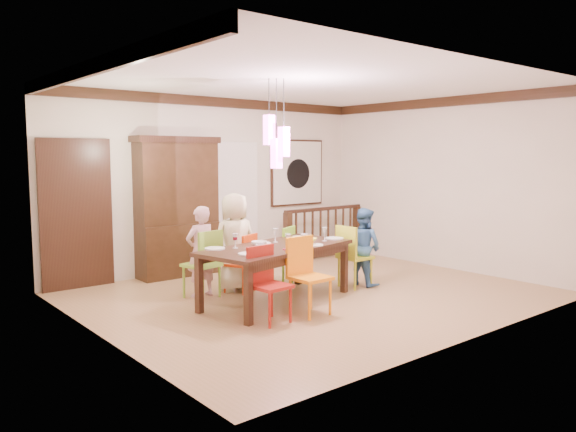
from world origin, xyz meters
TOP-DOWN VIEW (x-y plane):
  - floor at (0.00, 0.00)m, footprint 6.00×6.00m
  - ceiling at (0.00, 0.00)m, footprint 6.00×6.00m
  - wall_back at (0.00, 2.50)m, footprint 6.00×0.00m
  - wall_left at (-3.00, 0.00)m, footprint 0.00×5.00m
  - wall_right at (3.00, 0.00)m, footprint 0.00×5.00m
  - crown_molding at (0.00, 0.00)m, footprint 6.00×5.00m
  - panel_door at (-2.40, 2.45)m, footprint 1.04×0.07m
  - white_doorway at (0.35, 2.46)m, footprint 0.97×0.05m
  - painting at (1.80, 2.46)m, footprint 1.25×0.06m
  - pendant_cluster at (-0.65, -0.01)m, footprint 0.27×0.21m
  - dining_table at (-0.65, -0.01)m, footprint 2.31×1.40m
  - chair_far_left at (-1.30, 0.81)m, footprint 0.49×0.49m
  - chair_far_mid at (-0.71, 0.76)m, footprint 0.49×0.49m
  - chair_far_right at (0.00, 0.79)m, footprint 0.53×0.53m
  - chair_near_left at (-1.28, -0.69)m, footprint 0.43×0.43m
  - chair_near_mid at (-0.71, -0.74)m, footprint 0.43×0.43m
  - chair_end_right at (0.76, -0.08)m, footprint 0.42×0.42m
  - china_hutch at (-0.86, 2.30)m, footprint 1.41×0.46m
  - balustrade at (2.04, 1.95)m, footprint 1.97×0.15m
  - person_far_left at (-1.28, 0.87)m, footprint 0.47×0.33m
  - person_far_mid at (-0.73, 0.85)m, footprint 0.73×0.52m
  - person_end_right at (0.96, -0.06)m, footprint 0.46×0.58m
  - serving_bowl at (-0.34, -0.16)m, footprint 0.45×0.45m
  - small_bowl at (-0.85, 0.11)m, footprint 0.25×0.25m
  - cup_left at (-1.09, -0.24)m, footprint 0.13×0.13m
  - cup_right at (-0.08, 0.10)m, footprint 0.13×0.13m
  - plate_far_left at (-1.42, 0.28)m, footprint 0.26×0.26m
  - plate_far_mid at (-0.71, 0.25)m, footprint 0.26×0.26m
  - plate_far_right at (0.08, 0.34)m, footprint 0.26×0.26m
  - plate_near_left at (-1.31, -0.31)m, footprint 0.26×0.26m
  - plate_near_mid at (-0.27, -0.30)m, footprint 0.26×0.26m
  - plate_end_right at (0.36, -0.05)m, footprint 0.26×0.26m
  - wine_glass_a at (-1.18, 0.17)m, footprint 0.08×0.08m
  - wine_glass_b at (-0.48, 0.24)m, footprint 0.08×0.08m
  - wine_glass_c at (-0.70, -0.30)m, footprint 0.08×0.08m
  - wine_glass_d at (0.11, -0.11)m, footprint 0.08×0.08m
  - napkin at (-0.71, -0.38)m, footprint 0.18×0.14m

SIDE VIEW (x-z plane):
  - floor at x=0.00m, z-range 0.00..0.00m
  - chair_far_mid at x=-0.71m, z-range 0.06..0.89m
  - balustrade at x=2.04m, z-range 0.02..0.98m
  - chair_far_right at x=0.00m, z-range 0.06..0.94m
  - chair_near_left at x=-1.28m, z-range 0.06..0.95m
  - chair_end_right at x=0.76m, z-range 0.07..0.98m
  - chair_far_left at x=-1.30m, z-range 0.07..1.00m
  - chair_near_mid at x=-0.71m, z-range 0.07..1.01m
  - person_end_right at x=0.96m, z-range 0.00..1.16m
  - person_far_left at x=-1.28m, z-range 0.00..1.25m
  - dining_table at x=-0.65m, z-range 0.29..1.04m
  - person_far_mid at x=-0.73m, z-range 0.00..1.40m
  - plate_far_left at x=-1.42m, z-range 0.75..0.76m
  - plate_far_mid at x=-0.71m, z-range 0.75..0.76m
  - plate_far_right at x=0.08m, z-range 0.75..0.76m
  - plate_near_left at x=-1.31m, z-range 0.75..0.76m
  - plate_near_mid at x=-0.27m, z-range 0.75..0.76m
  - plate_end_right at x=0.36m, z-range 0.75..0.76m
  - napkin at x=-0.71m, z-range 0.75..0.76m
  - small_bowl at x=-0.85m, z-range 0.75..0.81m
  - serving_bowl at x=-0.34m, z-range 0.75..0.84m
  - cup_right at x=-0.08m, z-range 0.75..0.84m
  - cup_left at x=-1.09m, z-range 0.75..0.85m
  - wine_glass_a at x=-1.18m, z-range 0.75..0.94m
  - wine_glass_b at x=-0.48m, z-range 0.75..0.94m
  - wine_glass_c at x=-0.70m, z-range 0.75..0.94m
  - wine_glass_d at x=0.11m, z-range 0.75..0.94m
  - panel_door at x=-2.40m, z-range -0.07..2.17m
  - white_doorway at x=0.35m, z-range -0.06..2.16m
  - china_hutch at x=-0.86m, z-range 0.00..2.23m
  - wall_back at x=0.00m, z-range -1.55..4.45m
  - wall_left at x=-3.00m, z-range -1.05..3.95m
  - wall_right at x=3.00m, z-range -1.05..3.95m
  - painting at x=1.80m, z-range 0.97..2.22m
  - pendant_cluster at x=-0.65m, z-range 1.54..2.68m
  - crown_molding at x=0.00m, z-range 2.74..2.90m
  - ceiling at x=0.00m, z-range 2.90..2.90m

